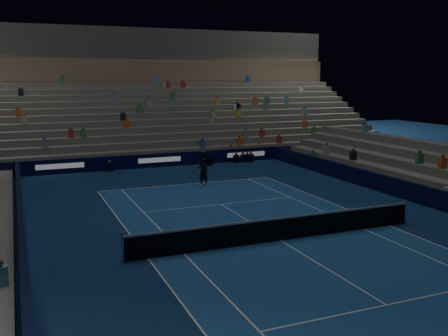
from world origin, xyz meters
The scene contains 8 objects.
ground centered at (0.00, 0.00, 0.00)m, with size 90.00×90.00×0.00m, color #0D264E.
court_surface centered at (0.00, 0.00, 0.01)m, with size 10.97×23.77×0.01m, color navy.
sponsor_barrier_far centered at (0.00, 18.50, 0.50)m, with size 44.00×0.25×1.00m, color black.
sponsor_barrier_west centered at (-9.70, 0.00, 0.50)m, with size 0.25×37.00×1.00m, color black.
grandstand_main centered at (0.00, 27.90, 3.38)m, with size 44.00×15.20×11.20m.
tennis_net centered at (0.00, 0.00, 0.50)m, with size 12.90×0.10×1.10m.
tennis_player centered at (0.74, 11.07, 0.87)m, with size 0.63×0.42×1.74m, color black.
broadcast_camera centered at (3.62, 17.86, 0.32)m, with size 0.62×0.99×0.62m.
Camera 1 is at (-9.66, -17.35, 6.56)m, focal length 40.66 mm.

